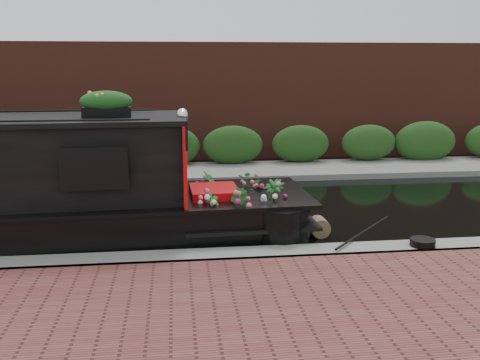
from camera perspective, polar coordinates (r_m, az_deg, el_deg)
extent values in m
plane|color=black|center=(12.12, -8.53, -3.69)|extent=(80.00, 80.00, 0.00)
cube|color=gray|center=(9.00, -9.05, -9.53)|extent=(40.00, 0.60, 0.50)
cube|color=slate|center=(16.20, -8.17, 0.44)|extent=(40.00, 2.40, 0.34)
cube|color=#1D4216|center=(17.08, -8.11, 1.07)|extent=(40.00, 1.10, 2.80)
cube|color=#59281E|center=(19.14, -8.00, 2.31)|extent=(40.00, 1.00, 8.00)
cube|color=red|center=(9.92, -6.11, 2.03)|extent=(0.14, 1.92, 1.48)
cube|color=black|center=(9.04, -15.28, 1.16)|extent=(0.99, 0.07, 0.60)
cube|color=red|center=(10.11, -2.78, -2.32)|extent=(0.91, 1.02, 0.55)
sphere|color=white|center=(9.65, -6.15, 6.89)|extent=(0.20, 0.20, 0.20)
sphere|color=white|center=(9.95, -6.17, 7.06)|extent=(0.20, 0.20, 0.20)
cube|color=black|center=(9.87, -14.03, 7.03)|extent=(0.86, 0.30, 0.17)
ellipsoid|color=orange|center=(9.85, -14.10, 8.30)|extent=(0.93, 0.29, 0.26)
imported|color=#1E561E|center=(9.44, -2.97, -3.19)|extent=(0.39, 0.38, 0.62)
imported|color=#1E561E|center=(9.48, -0.11, -2.93)|extent=(0.45, 0.47, 0.67)
imported|color=#1E561E|center=(10.68, 1.49, -1.19)|extent=(0.78, 0.75, 0.66)
imported|color=#1E561E|center=(9.92, 3.56, -2.06)|extent=(0.58, 0.58, 0.73)
imported|color=#1E561E|center=(10.74, -3.34, -0.92)|extent=(0.40, 0.46, 0.74)
cylinder|color=olive|center=(10.62, 8.43, -4.97)|extent=(0.38, 0.37, 0.38)
cylinder|color=black|center=(9.78, 18.90, -6.31)|extent=(0.43, 0.43, 0.12)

